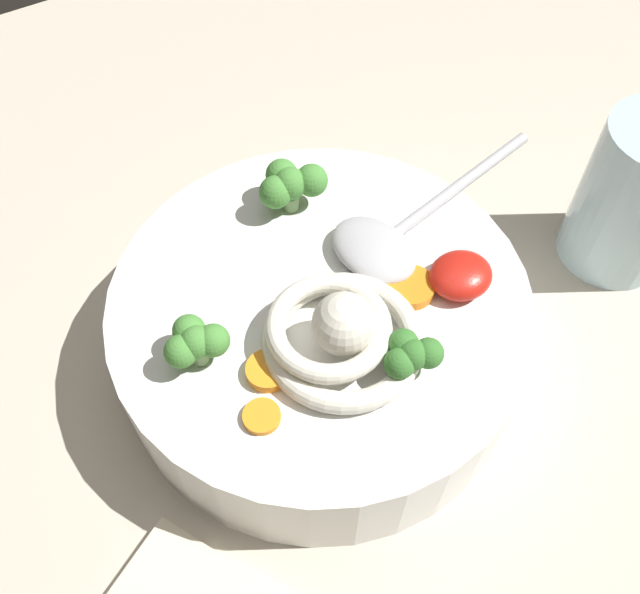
{
  "coord_description": "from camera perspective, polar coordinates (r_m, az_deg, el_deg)",
  "views": [
    {
      "loc": [
        16.11,
        16.97,
        44.79
      ],
      "look_at": [
        3.55,
        -3.61,
        10.32
      ],
      "focal_mm": 38.83,
      "sensor_mm": 36.0,
      "label": 1
    }
  ],
  "objects": [
    {
      "name": "broccoli_floret_front",
      "position": [
        0.45,
        -2.62,
        9.29
      ],
      "size": [
        4.21,
        3.62,
        3.33
      ],
      "color": "#7A9E60",
      "rests_on": "soup_bowl"
    },
    {
      "name": "drinking_glass",
      "position": [
        0.54,
        24.26,
        7.83
      ],
      "size": [
        7.76,
        7.76,
        11.81
      ],
      "primitive_type": "cylinder",
      "color": "silver",
      "rests_on": "table_slab"
    },
    {
      "name": "noodle_pile",
      "position": [
        0.39,
        1.48,
        -2.81
      ],
      "size": [
        10.28,
        10.08,
        4.13
      ],
      "color": "silver",
      "rests_on": "soup_bowl"
    },
    {
      "name": "carrot_slice_near_spoon",
      "position": [
        0.38,
        -4.83,
        -9.78
      ],
      "size": [
        2.1,
        2.1,
        0.42
      ],
      "primitive_type": "cylinder",
      "color": "orange",
      "rests_on": "soup_bowl"
    },
    {
      "name": "soup_spoon",
      "position": [
        0.44,
        5.73,
        4.89
      ],
      "size": [
        17.53,
        6.74,
        1.6
      ],
      "rotation": [
        0.0,
        0.0,
        3.34
      ],
      "color": "#B7B7BC",
      "rests_on": "soup_bowl"
    },
    {
      "name": "table_slab",
      "position": [
        0.49,
        5.79,
        -6.96
      ],
      "size": [
        109.84,
        109.84,
        3.4
      ],
      "primitive_type": "cube",
      "color": "#BCB29E",
      "rests_on": "ground"
    },
    {
      "name": "broccoli_floret_right",
      "position": [
        0.39,
        -10.26,
        -3.63
      ],
      "size": [
        3.71,
        3.19,
        2.93
      ],
      "color": "#7A9E60",
      "rests_on": "soup_bowl"
    },
    {
      "name": "carrot_slice_extra_b",
      "position": [
        0.42,
        7.47,
        0.8
      ],
      "size": [
        2.99,
        2.99,
        0.76
      ],
      "primitive_type": "cylinder",
      "color": "orange",
      "rests_on": "soup_bowl"
    },
    {
      "name": "chili_sauce_dollop",
      "position": [
        0.43,
        11.17,
        2.16
      ],
      "size": [
        3.99,
        3.59,
        1.79
      ],
      "primitive_type": "ellipsoid",
      "color": "red",
      "rests_on": "soup_bowl"
    },
    {
      "name": "broccoli_floret_rear",
      "position": [
        0.38,
        7.51,
        -4.71
      ],
      "size": [
        3.45,
        2.97,
        2.72
      ],
      "color": "#7A9E60",
      "rests_on": "soup_bowl"
    },
    {
      "name": "carrot_slice_left",
      "position": [
        0.39,
        -4.31,
        -6.08
      ],
      "size": [
        2.52,
        2.52,
        0.66
      ],
      "primitive_type": "cylinder",
      "color": "orange",
      "rests_on": "soup_bowl"
    },
    {
      "name": "soup_bowl",
      "position": [
        0.45,
        0.0,
        -2.45
      ],
      "size": [
        26.09,
        26.09,
        6.92
      ],
      "color": "white",
      "rests_on": "table_slab"
    }
  ]
}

